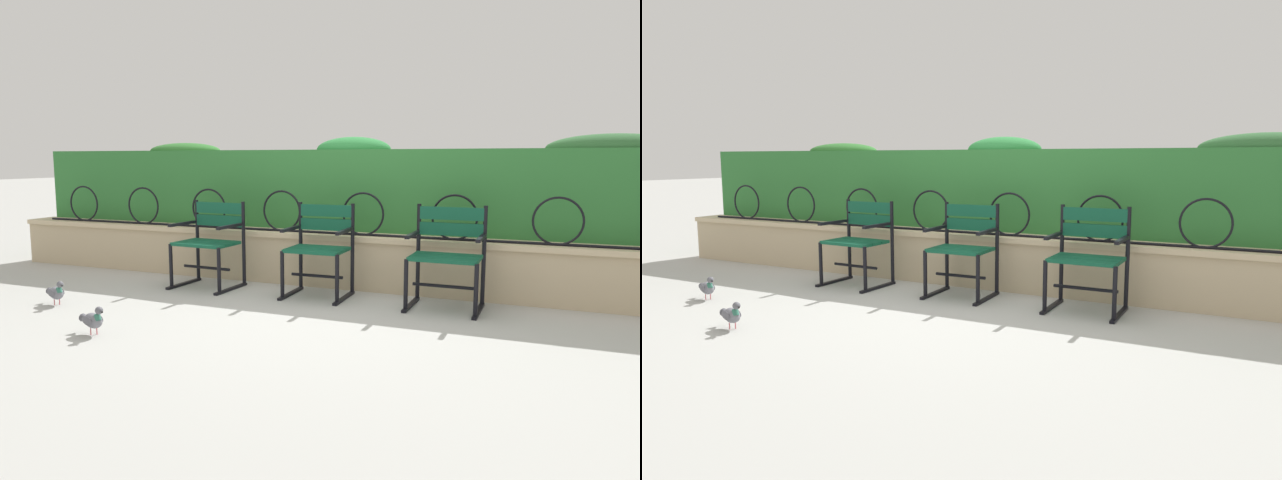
{
  "view_description": "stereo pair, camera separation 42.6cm",
  "coord_description": "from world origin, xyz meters",
  "views": [
    {
      "loc": [
        1.93,
        -4.62,
        1.26
      ],
      "look_at": [
        0.0,
        0.06,
        0.55
      ],
      "focal_mm": 32.68,
      "sensor_mm": 36.0,
      "label": 1
    },
    {
      "loc": [
        2.31,
        -4.44,
        1.26
      ],
      "look_at": [
        0.0,
        0.06,
        0.55
      ],
      "focal_mm": 32.68,
      "sensor_mm": 36.0,
      "label": 2
    }
  ],
  "objects": [
    {
      "name": "park_chair_centre",
      "position": [
        -0.08,
        0.27,
        0.46
      ],
      "size": [
        0.58,
        0.53,
        0.85
      ],
      "color": "#0F4C33",
      "rests_on": "ground"
    },
    {
      "name": "stone_wall",
      "position": [
        0.0,
        0.74,
        0.27
      ],
      "size": [
        8.09,
        0.41,
        0.53
      ],
      "color": "tan",
      "rests_on": "ground"
    },
    {
      "name": "park_chair_left",
      "position": [
        -1.24,
        0.23,
        0.46
      ],
      "size": [
        0.63,
        0.55,
        0.84
      ],
      "color": "#0F4C33",
      "rests_on": "ground"
    },
    {
      "name": "pigeon_far_side",
      "position": [
        -1.13,
        -1.48,
        0.11
      ],
      "size": [
        0.29,
        0.16,
        0.22
      ],
      "color": "slate",
      "rests_on": "ground"
    },
    {
      "name": "ground_plane",
      "position": [
        0.0,
        0.0,
        0.0
      ],
      "size": [
        60.0,
        60.0,
        0.0
      ],
      "primitive_type": "plane",
      "color": "#ADADA8"
    },
    {
      "name": "iron_arch_fence",
      "position": [
        -0.2,
        0.66,
        0.71
      ],
      "size": [
        7.54,
        0.02,
        0.42
      ],
      "color": "black",
      "rests_on": "stone_wall"
    },
    {
      "name": "pigeon_near_chairs",
      "position": [
        -2.07,
        -0.93,
        0.11
      ],
      "size": [
        0.28,
        0.17,
        0.22
      ],
      "color": "slate",
      "rests_on": "ground"
    },
    {
      "name": "hedge_row",
      "position": [
        0.04,
        1.2,
        0.97
      ],
      "size": [
        7.93,
        0.57,
        0.96
      ],
      "color": "#2D7033",
      "rests_on": "stone_wall"
    },
    {
      "name": "park_chair_right",
      "position": [
        1.08,
        0.27,
        0.47
      ],
      "size": [
        0.61,
        0.52,
        0.87
      ],
      "color": "#0F4C33",
      "rests_on": "ground"
    }
  ]
}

